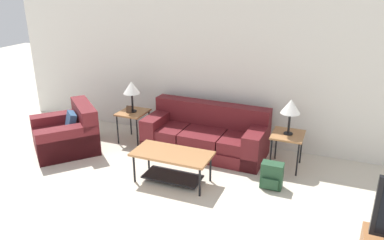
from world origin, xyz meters
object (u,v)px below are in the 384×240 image
at_px(backpack, 272,176).
at_px(couch, 206,136).
at_px(table_lamp_right, 291,107).
at_px(side_table_left, 133,115).
at_px(armchair, 68,134).
at_px(table_lamp_left, 132,88).
at_px(coffee_table, 172,160).
at_px(side_table_right, 288,137).

bearing_deg(backpack, couch, 148.83).
bearing_deg(table_lamp_right, side_table_left, 180.00).
distance_m(armchair, table_lamp_left, 1.38).
bearing_deg(armchair, couch, 19.93).
bearing_deg(side_table_left, armchair, -139.64).
xyz_separation_m(coffee_table, side_table_left, (-1.30, 1.10, 0.17)).
bearing_deg(table_lamp_left, coffee_table, -40.35).
height_order(coffee_table, backpack, coffee_table).
bearing_deg(backpack, table_lamp_left, 165.11).
relative_size(table_lamp_right, backpack, 1.46).
distance_m(side_table_left, table_lamp_left, 0.50).
distance_m(coffee_table, table_lamp_left, 1.83).
xyz_separation_m(couch, side_table_right, (1.39, -0.07, 0.22)).
height_order(couch, side_table_right, couch).
bearing_deg(table_lamp_left, armchair, -139.64).
height_order(armchair, side_table_left, armchair).
xyz_separation_m(coffee_table, table_lamp_right, (1.49, 1.10, 0.67)).
bearing_deg(armchair, side_table_left, 40.36).
distance_m(side_table_right, table_lamp_left, 2.83).
xyz_separation_m(table_lamp_left, table_lamp_right, (2.79, 0.00, 0.00)).
relative_size(side_table_left, table_lamp_left, 1.02).
xyz_separation_m(armchair, table_lamp_right, (3.68, 0.76, 0.73)).
xyz_separation_m(side_table_right, backpack, (-0.09, -0.72, -0.33)).
xyz_separation_m(side_table_left, table_lamp_left, (0.00, -0.00, 0.50)).
relative_size(armchair, table_lamp_left, 2.56).
distance_m(armchair, side_table_left, 1.19).
height_order(armchair, side_table_right, armchair).
bearing_deg(couch, table_lamp_right, -2.91).
bearing_deg(side_table_left, side_table_right, 0.00).
bearing_deg(coffee_table, couch, 85.22).
xyz_separation_m(coffee_table, side_table_right, (1.49, 1.10, 0.17)).
relative_size(table_lamp_left, backpack, 1.46).
bearing_deg(backpack, table_lamp_right, 82.94).
relative_size(side_table_right, table_lamp_left, 1.02).
relative_size(side_table_right, table_lamp_right, 1.02).
relative_size(armchair, side_table_right, 2.51).
xyz_separation_m(couch, coffee_table, (-0.10, -1.17, 0.05)).
bearing_deg(backpack, armchair, -179.35).
distance_m(couch, table_lamp_left, 1.57).
bearing_deg(table_lamp_left, backpack, -14.89).
bearing_deg(backpack, coffee_table, -164.68).
height_order(coffee_table, table_lamp_left, table_lamp_left).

